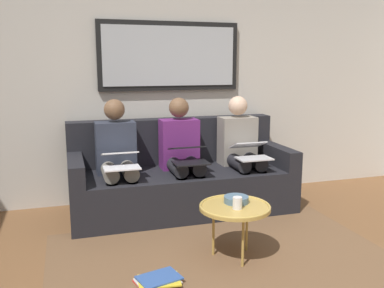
{
  "coord_description": "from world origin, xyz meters",
  "views": [
    {
      "loc": [
        1.09,
        1.88,
        1.46
      ],
      "look_at": [
        0.0,
        -1.7,
        0.75
      ],
      "focal_mm": 39.09,
      "sensor_mm": 36.0,
      "label": 1
    }
  ],
  "objects_px": {
    "laptop_silver": "(251,151)",
    "magazine_stack": "(158,280)",
    "person_middle": "(182,152)",
    "couch": "(180,179)",
    "cup": "(237,203)",
    "person_right": "(117,156)",
    "person_left": "(241,148)",
    "coffee_table": "(235,208)",
    "bowl": "(236,199)",
    "laptop_black": "(189,154)",
    "laptop_white": "(121,160)",
    "framed_mirror": "(170,56)"
  },
  "relations": [
    {
      "from": "laptop_silver",
      "to": "person_middle",
      "type": "height_order",
      "value": "person_middle"
    },
    {
      "from": "cup",
      "to": "person_middle",
      "type": "relative_size",
      "value": 0.08
    },
    {
      "from": "coffee_table",
      "to": "laptop_silver",
      "type": "bearing_deg",
      "value": -120.92
    },
    {
      "from": "bowl",
      "to": "person_middle",
      "type": "relative_size",
      "value": 0.17
    },
    {
      "from": "laptop_silver",
      "to": "couch",
      "type": "bearing_deg",
      "value": -25.49
    },
    {
      "from": "person_left",
      "to": "person_right",
      "type": "relative_size",
      "value": 1.0
    },
    {
      "from": "framed_mirror",
      "to": "person_left",
      "type": "relative_size",
      "value": 1.33
    },
    {
      "from": "framed_mirror",
      "to": "person_middle",
      "type": "distance_m",
      "value": 1.05
    },
    {
      "from": "coffee_table",
      "to": "magazine_stack",
      "type": "xyz_separation_m",
      "value": [
        0.64,
        0.21,
        -0.38
      ]
    },
    {
      "from": "person_middle",
      "to": "magazine_stack",
      "type": "height_order",
      "value": "person_middle"
    },
    {
      "from": "person_left",
      "to": "coffee_table",
      "type": "bearing_deg",
      "value": 64.56
    },
    {
      "from": "cup",
      "to": "laptop_silver",
      "type": "relative_size",
      "value": 0.25
    },
    {
      "from": "framed_mirror",
      "to": "laptop_black",
      "type": "height_order",
      "value": "framed_mirror"
    },
    {
      "from": "couch",
      "to": "person_right",
      "type": "distance_m",
      "value": 0.71
    },
    {
      "from": "bowl",
      "to": "laptop_white",
      "type": "distance_m",
      "value": 1.15
    },
    {
      "from": "person_middle",
      "to": "laptop_black",
      "type": "distance_m",
      "value": 0.24
    },
    {
      "from": "framed_mirror",
      "to": "bowl",
      "type": "bearing_deg",
      "value": 94.96
    },
    {
      "from": "person_right",
      "to": "coffee_table",
      "type": "bearing_deg",
      "value": 122.55
    },
    {
      "from": "cup",
      "to": "couch",
      "type": "bearing_deg",
      "value": -86.15
    },
    {
      "from": "person_left",
      "to": "laptop_black",
      "type": "xyz_separation_m",
      "value": [
        0.64,
        0.24,
        0.02
      ]
    },
    {
      "from": "bowl",
      "to": "laptop_black",
      "type": "distance_m",
      "value": 0.87
    },
    {
      "from": "framed_mirror",
      "to": "laptop_silver",
      "type": "relative_size",
      "value": 4.22
    },
    {
      "from": "coffee_table",
      "to": "magazine_stack",
      "type": "distance_m",
      "value": 0.78
    },
    {
      "from": "laptop_silver",
      "to": "person_middle",
      "type": "distance_m",
      "value": 0.68
    },
    {
      "from": "coffee_table",
      "to": "laptop_white",
      "type": "relative_size",
      "value": 1.66
    },
    {
      "from": "coffee_table",
      "to": "magazine_stack",
      "type": "height_order",
      "value": "coffee_table"
    },
    {
      "from": "laptop_white",
      "to": "bowl",
      "type": "bearing_deg",
      "value": 132.97
    },
    {
      "from": "person_left",
      "to": "laptop_silver",
      "type": "relative_size",
      "value": 3.17
    },
    {
      "from": "laptop_white",
      "to": "person_right",
      "type": "bearing_deg",
      "value": -90.0
    },
    {
      "from": "couch",
      "to": "laptop_white",
      "type": "height_order",
      "value": "couch"
    },
    {
      "from": "couch",
      "to": "cup",
      "type": "relative_size",
      "value": 24.44
    },
    {
      "from": "laptop_silver",
      "to": "laptop_white",
      "type": "distance_m",
      "value": 1.28
    },
    {
      "from": "couch",
      "to": "magazine_stack",
      "type": "bearing_deg",
      "value": 68.97
    },
    {
      "from": "person_left",
      "to": "magazine_stack",
      "type": "xyz_separation_m",
      "value": [
        1.19,
        1.36,
        -0.58
      ]
    },
    {
      "from": "laptop_black",
      "to": "person_right",
      "type": "xyz_separation_m",
      "value": [
        0.64,
        -0.24,
        -0.02
      ]
    },
    {
      "from": "cup",
      "to": "magazine_stack",
      "type": "relative_size",
      "value": 0.27
    },
    {
      "from": "couch",
      "to": "laptop_black",
      "type": "height_order",
      "value": "couch"
    },
    {
      "from": "magazine_stack",
      "to": "coffee_table",
      "type": "bearing_deg",
      "value": -161.6
    },
    {
      "from": "bowl",
      "to": "coffee_table",
      "type": "bearing_deg",
      "value": 60.14
    },
    {
      "from": "laptop_silver",
      "to": "magazine_stack",
      "type": "distance_m",
      "value": 1.75
    },
    {
      "from": "coffee_table",
      "to": "cup",
      "type": "relative_size",
      "value": 6.0
    },
    {
      "from": "person_left",
      "to": "person_right",
      "type": "bearing_deg",
      "value": 0.0
    },
    {
      "from": "coffee_table",
      "to": "laptop_white",
      "type": "bearing_deg",
      "value": -50.81
    },
    {
      "from": "person_right",
      "to": "magazine_stack",
      "type": "height_order",
      "value": "person_right"
    },
    {
      "from": "coffee_table",
      "to": "couch",
      "type": "bearing_deg",
      "value": -85.61
    },
    {
      "from": "laptop_black",
      "to": "person_right",
      "type": "relative_size",
      "value": 0.32
    },
    {
      "from": "coffee_table",
      "to": "cup",
      "type": "height_order",
      "value": "cup"
    },
    {
      "from": "bowl",
      "to": "magazine_stack",
      "type": "height_order",
      "value": "bowl"
    },
    {
      "from": "person_left",
      "to": "laptop_black",
      "type": "distance_m",
      "value": 0.68
    },
    {
      "from": "coffee_table",
      "to": "person_right",
      "type": "height_order",
      "value": "person_right"
    }
  ]
}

